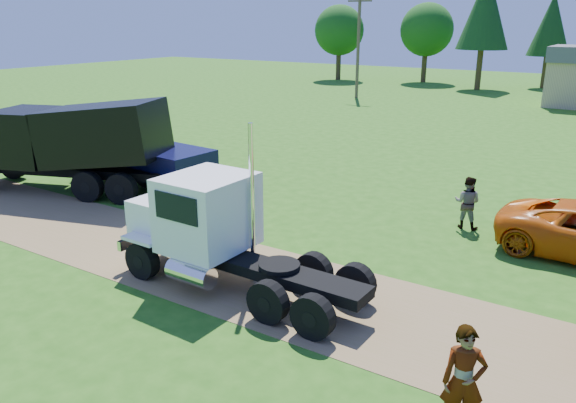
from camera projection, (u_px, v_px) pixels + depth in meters
The scene contains 7 objects.
ground at pixel (249, 278), 15.13m from camera, with size 140.00×140.00×0.00m, color #245713.
dirt_track at pixel (249, 278), 15.13m from camera, with size 120.00×4.20×0.01m, color olive.
white_semi_tractor at pixel (210, 229), 14.62m from camera, with size 7.08×2.61×4.25m.
black_dump_truck at pixel (69, 141), 22.25m from camera, with size 8.78×5.30×3.76m.
navy_truck at pixel (137, 148), 23.60m from camera, with size 6.97×2.89×2.96m.
spectator_a at pixel (463, 381), 9.21m from camera, with size 0.72×0.47×1.97m, color #999999.
spectator_b at pixel (467, 203), 18.55m from camera, with size 0.86×0.67×1.77m, color #999999.
Camera 1 is at (8.35, -10.99, 6.63)m, focal length 35.00 mm.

